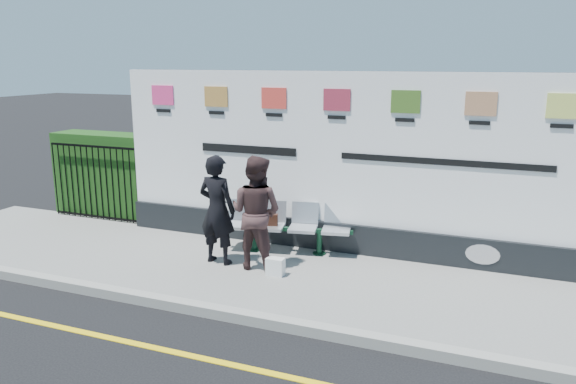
{
  "coord_description": "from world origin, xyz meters",
  "views": [
    {
      "loc": [
        3.13,
        -4.98,
        3.3
      ],
      "look_at": [
        -0.07,
        3.08,
        1.25
      ],
      "focal_mm": 35.0,
      "sensor_mm": 36.0,
      "label": 1
    }
  ],
  "objects_px": {
    "billboard": "(337,175)",
    "bench": "(287,239)",
    "woman_left": "(217,210)",
    "woman_right": "(256,212)"
  },
  "relations": [
    {
      "from": "billboard",
      "to": "bench",
      "type": "distance_m",
      "value": 1.37
    },
    {
      "from": "billboard",
      "to": "bench",
      "type": "relative_size",
      "value": 3.76
    },
    {
      "from": "woman_left",
      "to": "bench",
      "type": "bearing_deg",
      "value": -127.94
    },
    {
      "from": "billboard",
      "to": "bench",
      "type": "bearing_deg",
      "value": -148.12
    },
    {
      "from": "billboard",
      "to": "woman_right",
      "type": "distance_m",
      "value": 1.62
    },
    {
      "from": "woman_left",
      "to": "billboard",
      "type": "bearing_deg",
      "value": -133.85
    },
    {
      "from": "billboard",
      "to": "bench",
      "type": "xyz_separation_m",
      "value": [
        -0.72,
        -0.45,
        -1.07
      ]
    },
    {
      "from": "bench",
      "to": "woman_right",
      "type": "bearing_deg",
      "value": -113.6
    },
    {
      "from": "bench",
      "to": "woman_right",
      "type": "xyz_separation_m",
      "value": [
        -0.18,
        -0.83,
        0.66
      ]
    },
    {
      "from": "billboard",
      "to": "woman_left",
      "type": "xyz_separation_m",
      "value": [
        -1.56,
        -1.32,
        -0.42
      ]
    }
  ]
}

